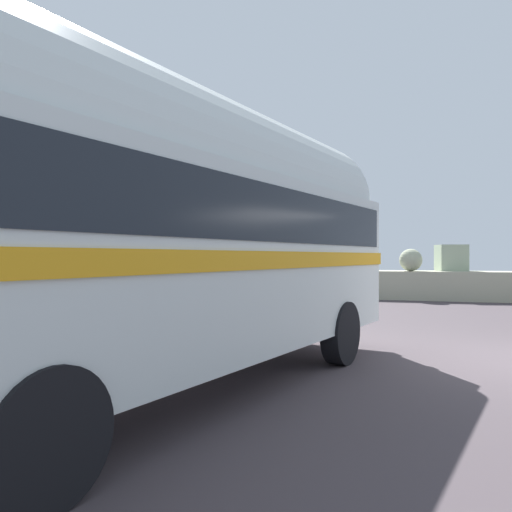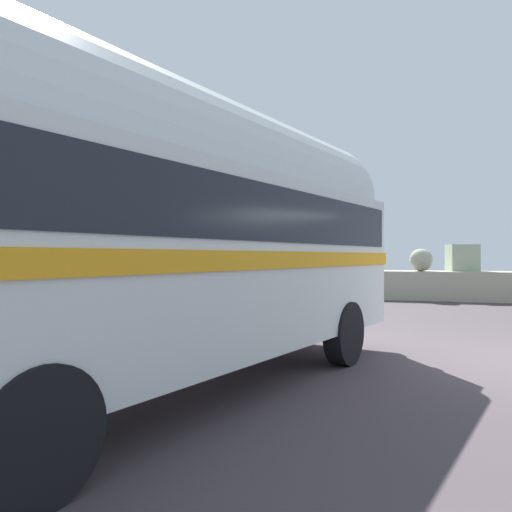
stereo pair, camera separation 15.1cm
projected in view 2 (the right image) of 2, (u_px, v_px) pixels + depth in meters
name	position (u px, v px, depth m)	size (l,w,h in m)	color
breakwater	(484.00, 283.00, 18.76)	(31.36, 2.03, 2.14)	#A5A38B
vintage_coach	(174.00, 225.00, 6.08)	(4.42, 8.91, 3.70)	black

